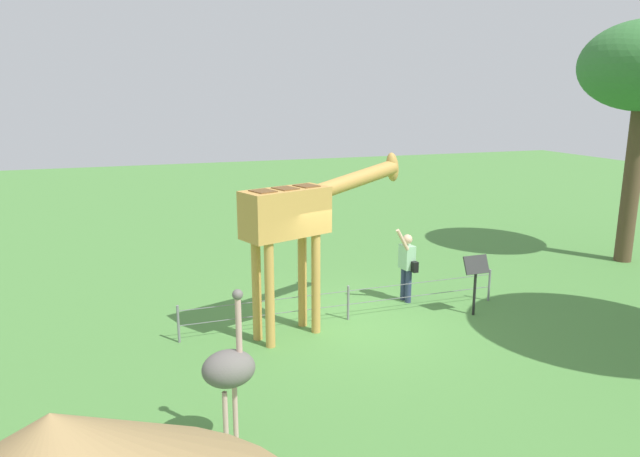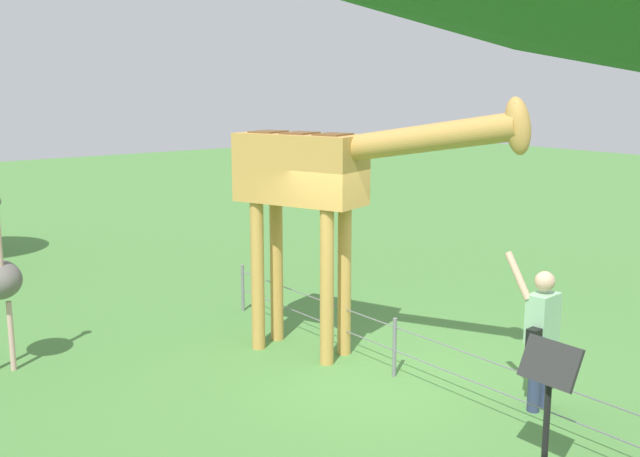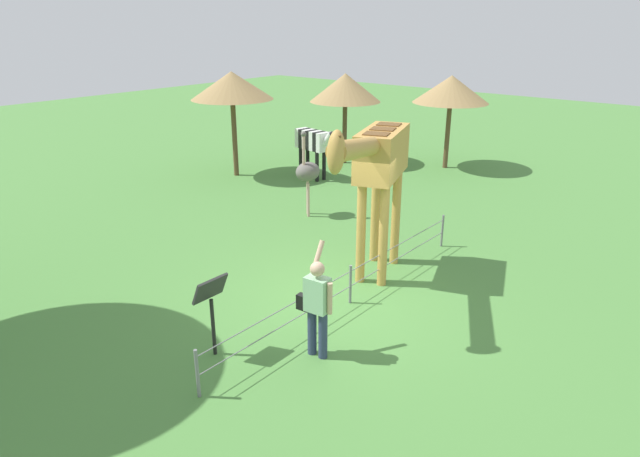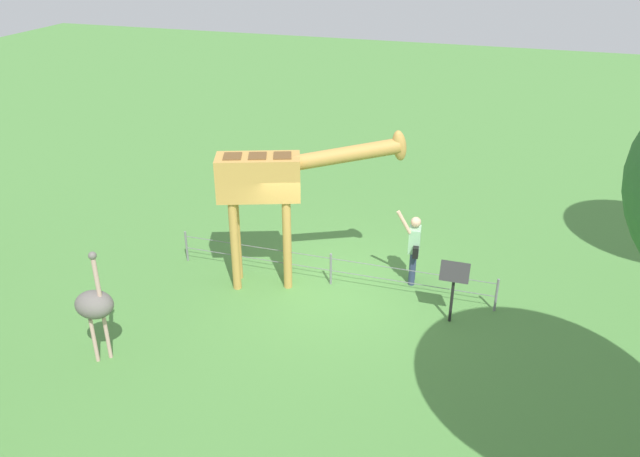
% 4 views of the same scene
% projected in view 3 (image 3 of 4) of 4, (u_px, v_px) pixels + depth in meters
% --- Properties ---
extents(ground_plane, '(60.00, 60.00, 0.00)m').
position_uv_depth(ground_plane, '(345.00, 301.00, 10.33)').
color(ground_plane, '#4C843D').
extents(giraffe, '(3.82, 1.77, 3.46)m').
position_uv_depth(giraffe, '(377.00, 165.00, 10.40)').
color(giraffe, '#C69347').
rests_on(giraffe, ground_plane).
extents(visitor, '(0.54, 0.58, 1.78)m').
position_uv_depth(visitor, '(317.00, 303.00, 8.37)').
color(visitor, navy).
rests_on(visitor, ground_plane).
extents(zebra, '(0.62, 1.83, 1.66)m').
position_uv_depth(zebra, '(314.00, 143.00, 17.72)').
color(zebra, black).
rests_on(zebra, ground_plane).
extents(ostrich, '(0.70, 0.56, 2.25)m').
position_uv_depth(ostrich, '(308.00, 172.00, 14.37)').
color(ostrich, '#CC9E93').
rests_on(ostrich, ground_plane).
extents(shade_hut_near, '(2.51, 2.51, 3.11)m').
position_uv_depth(shade_hut_near, '(451.00, 90.00, 18.49)').
color(shade_hut_near, brown).
rests_on(shade_hut_near, ground_plane).
extents(shade_hut_far, '(2.45, 2.45, 3.11)m').
position_uv_depth(shade_hut_far, '(345.00, 88.00, 19.13)').
color(shade_hut_far, brown).
rests_on(shade_hut_far, ground_plane).
extents(shade_hut_aside, '(2.59, 2.59, 3.33)m').
position_uv_depth(shade_hut_aside, '(232.00, 86.00, 17.48)').
color(shade_hut_aside, brown).
rests_on(shade_hut_aside, ground_plane).
extents(info_sign, '(0.56, 0.21, 1.32)m').
position_uv_depth(info_sign, '(211.00, 300.00, 8.38)').
color(info_sign, black).
rests_on(info_sign, ground_plane).
extents(wire_fence, '(7.05, 0.05, 0.75)m').
position_uv_depth(wire_fence, '(350.00, 283.00, 10.12)').
color(wire_fence, slate).
rests_on(wire_fence, ground_plane).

